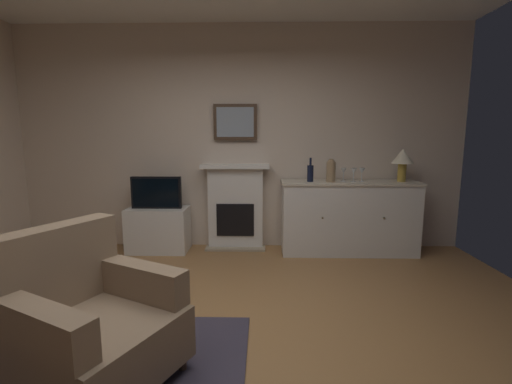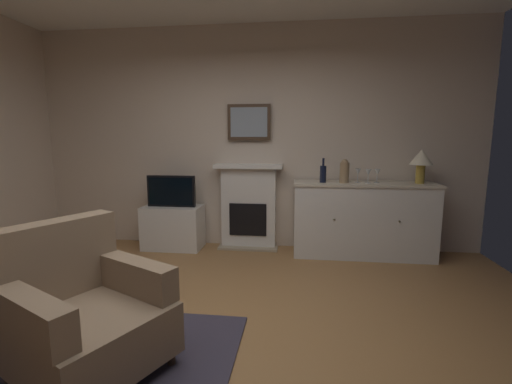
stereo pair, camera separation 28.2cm
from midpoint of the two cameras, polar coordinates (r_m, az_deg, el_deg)
name	(u,v)px [view 1 (the left image)]	position (r m, az deg, el deg)	size (l,w,h in m)	color
ground_plane	(215,357)	(2.68, -10.02, -25.00)	(5.78, 4.85, 0.10)	#9E7042
wall_rear	(238,139)	(4.60, -4.66, 8.62)	(5.78, 0.06, 2.84)	beige
area_rug	(83,384)	(2.60, -29.51, -25.73)	(1.89, 1.55, 0.02)	#383342
fireplace_unit	(236,207)	(4.56, -5.11, -2.39)	(0.87, 0.30, 1.10)	white
framed_picture	(235,122)	(4.52, -5.23, 11.28)	(0.55, 0.04, 0.45)	#473323
sideboard_cabinet	(348,217)	(4.47, 13.11, -4.05)	(1.67, 0.49, 0.91)	white
table_lamp	(403,159)	(4.54, 21.20, 5.10)	(0.26, 0.26, 0.40)	#B79338
wine_bottle	(310,173)	(4.27, 6.98, 3.11)	(0.08, 0.08, 0.29)	black
wine_glass_left	(343,171)	(4.37, 12.30, 3.30)	(0.07, 0.07, 0.16)	silver
wine_glass_center	(354,172)	(4.34, 13.87, 3.20)	(0.07, 0.07, 0.16)	silver
wine_glass_right	(362,172)	(4.41, 15.15, 3.23)	(0.07, 0.07, 0.16)	silver
vase_decorative	(331,170)	(4.29, 10.29, 3.49)	(0.11, 0.11, 0.28)	#9E7F5B
tv_cabinet	(158,229)	(4.68, -17.31, -5.87)	(0.75, 0.42, 0.56)	white
tv_set	(156,193)	(4.56, -17.68, -0.10)	(0.62, 0.07, 0.40)	black
armchair	(89,322)	(2.42, -28.78, -18.13)	(1.06, 1.04, 0.92)	#8C7259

